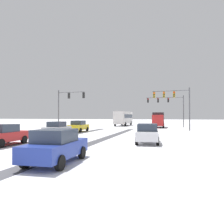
# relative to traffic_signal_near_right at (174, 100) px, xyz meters

# --- Properties ---
(wheel_track_left_lane) EXTENTS (1.19, 30.65, 0.01)m
(wheel_track_left_lane) POSITION_rel_traffic_signal_near_right_xyz_m (-12.20, -12.06, -4.77)
(wheel_track_left_lane) COLOR #4C4C51
(wheel_track_left_lane) RESTS_ON ground
(wheel_track_right_lane) EXTENTS (1.02, 30.65, 0.01)m
(wheel_track_right_lane) POSITION_rel_traffic_signal_near_right_xyz_m (-7.09, -12.06, -4.77)
(wheel_track_right_lane) COLOR #4C4C51
(wheel_track_right_lane) RESTS_ON ground
(sidewalk_kerb_right) EXTENTS (4.00, 30.65, 0.12)m
(sidewalk_kerb_right) POSITION_rel_traffic_signal_near_right_xyz_m (3.57, -13.45, -4.71)
(sidewalk_kerb_right) COLOR white
(sidewalk_kerb_right) RESTS_ON ground
(traffic_signal_near_right) EXTENTS (5.50, 0.59, 6.50)m
(traffic_signal_near_right) POSITION_rel_traffic_signal_near_right_xyz_m (0.00, 0.00, 0.00)
(traffic_signal_near_right) COLOR #56565B
(traffic_signal_near_right) RESTS_ON ground
(traffic_signal_far_right) EXTENTS (7.55, 0.86, 6.50)m
(traffic_signal_far_right) POSITION_rel_traffic_signal_near_right_xyz_m (-0.85, 11.64, 0.07)
(traffic_signal_far_right) COLOR #56565B
(traffic_signal_far_right) RESTS_ON ground
(traffic_signal_near_left) EXTENTS (4.70, 0.38, 6.50)m
(traffic_signal_near_left) POSITION_rel_traffic_signal_near_right_xyz_m (-16.56, -2.11, -0.19)
(traffic_signal_near_left) COLOR #56565B
(traffic_signal_near_left) RESTS_ON ground
(car_yellow_cab_lead) EXTENTS (1.84, 4.10, 1.62)m
(car_yellow_cab_lead) POSITION_rel_traffic_signal_near_right_xyz_m (-13.49, -4.65, -3.96)
(car_yellow_cab_lead) COLOR yellow
(car_yellow_cab_lead) RESTS_ON ground
(car_silver_second) EXTENTS (1.86, 4.11, 1.62)m
(car_silver_second) POSITION_rel_traffic_signal_near_right_xyz_m (-13.52, -10.76, -3.96)
(car_silver_second) COLOR #B7BABF
(car_silver_second) RESTS_ON ground
(car_white_third) EXTENTS (2.01, 4.19, 1.62)m
(car_white_third) POSITION_rel_traffic_signal_near_right_xyz_m (-2.59, -15.36, -3.96)
(car_white_third) COLOR silver
(car_white_third) RESTS_ON ground
(car_red_fourth) EXTENTS (1.87, 4.12, 1.62)m
(car_red_fourth) POSITION_rel_traffic_signal_near_right_xyz_m (-13.25, -19.38, -3.96)
(car_red_fourth) COLOR red
(car_red_fourth) RESTS_ON ground
(car_blue_fifth) EXTENTS (1.96, 4.17, 1.62)m
(car_blue_fifth) POSITION_rel_traffic_signal_near_right_xyz_m (-6.12, -24.03, -3.96)
(car_blue_fifth) COLOR #233899
(car_blue_fifth) RESTS_ON ground
(bus_oncoming) EXTENTS (2.75, 11.02, 3.38)m
(bus_oncoming) POSITION_rel_traffic_signal_near_right_xyz_m (-11.35, 17.53, -2.78)
(bus_oncoming) COLOR silver
(bus_oncoming) RESTS_ON ground
(box_truck_delivery) EXTENTS (2.34, 7.41, 3.02)m
(box_truck_delivery) POSITION_rel_traffic_signal_near_right_xyz_m (-2.78, 10.73, -3.14)
(box_truck_delivery) COLOR red
(box_truck_delivery) RESTS_ON ground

